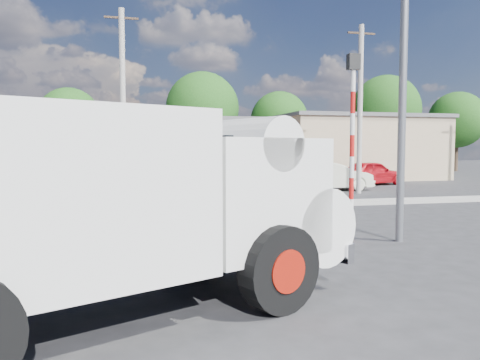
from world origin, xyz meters
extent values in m
plane|color=#29292B|center=(0.00, 0.00, 0.00)|extent=(120.00, 120.00, 0.00)
cube|color=#99968E|center=(0.00, 8.00, 0.08)|extent=(40.00, 0.80, 0.16)
cylinder|color=black|center=(0.03, -2.63, 0.59)|extent=(1.22, 0.79, 1.19)
cylinder|color=#B01A0C|center=(0.03, -2.63, 0.59)|extent=(0.69, 0.59, 0.58)
cylinder|color=black|center=(-0.88, -0.56, 0.59)|extent=(1.22, 0.79, 1.19)
cylinder|color=#B01A0C|center=(-0.88, -0.56, 0.59)|extent=(0.69, 0.59, 0.58)
cube|color=black|center=(-2.20, -2.38, 0.68)|extent=(5.10, 3.28, 0.19)
cube|color=silver|center=(-3.08, -2.77, 1.67)|extent=(4.51, 3.73, 1.99)
cube|color=silver|center=(-0.32, -1.56, 1.51)|extent=(2.67, 2.80, 1.67)
cylinder|color=silver|center=(0.51, -1.19, 1.02)|extent=(1.98, 2.50, 1.19)
cylinder|color=silver|center=(-0.32, -1.56, 2.26)|extent=(1.58, 2.33, 0.75)
cube|color=silver|center=(0.91, -1.01, 0.59)|extent=(1.07, 2.18, 0.30)
cube|color=black|center=(-1.01, -1.86, 1.99)|extent=(0.82, 1.71, 0.75)
imported|color=black|center=(0.83, 1.36, 0.43)|extent=(1.74, 1.03, 0.86)
imported|color=silver|center=(0.83, 1.36, 0.90)|extent=(0.60, 0.75, 1.79)
imported|color=beige|center=(8.23, 13.57, 0.72)|extent=(4.48, 1.86, 1.44)
imported|color=#B00D16|center=(12.16, 16.38, 0.72)|extent=(4.49, 2.68, 1.43)
cylinder|color=red|center=(3.20, 1.50, 0.25)|extent=(0.11, 0.11, 0.50)
cylinder|color=white|center=(3.20, 1.50, 0.75)|extent=(0.11, 0.11, 0.50)
cylinder|color=red|center=(3.20, 1.50, 1.25)|extent=(0.11, 0.11, 0.50)
cylinder|color=white|center=(3.20, 1.50, 1.75)|extent=(0.11, 0.11, 0.50)
cylinder|color=red|center=(3.20, 1.50, 2.25)|extent=(0.11, 0.11, 0.50)
cylinder|color=white|center=(3.20, 1.50, 2.75)|extent=(0.11, 0.11, 0.50)
cylinder|color=red|center=(3.20, 1.50, 3.25)|extent=(0.11, 0.11, 0.50)
cylinder|color=white|center=(3.20, 1.50, 3.75)|extent=(0.11, 0.11, 0.50)
cube|color=black|center=(3.20, 1.50, 4.18)|extent=(0.28, 0.18, 0.36)
cylinder|color=slate|center=(4.30, 1.20, 4.50)|extent=(0.18, 0.18, 9.00)
cube|color=tan|center=(2.00, 22.00, 1.90)|extent=(10.00, 7.00, 3.80)
cube|color=#59595B|center=(2.00, 22.00, 3.92)|extent=(10.30, 7.30, 0.24)
cube|color=tan|center=(14.00, 22.00, 2.10)|extent=(11.00, 7.00, 4.20)
cube|color=#59595B|center=(14.00, 22.00, 4.32)|extent=(11.30, 7.30, 0.24)
cylinder|color=#38281E|center=(-6.00, 29.00, 1.74)|extent=(0.36, 0.36, 3.47)
sphere|color=#27601C|center=(-6.00, 29.00, 4.34)|extent=(4.71, 4.71, 4.71)
cylinder|color=#38281E|center=(4.00, 28.00, 2.10)|extent=(0.36, 0.36, 4.20)
sphere|color=#27601C|center=(4.00, 28.00, 5.25)|extent=(5.70, 5.70, 5.70)
cylinder|color=#38281E|center=(11.00, 30.00, 1.82)|extent=(0.36, 0.36, 3.64)
sphere|color=#27601C|center=(11.00, 30.00, 4.55)|extent=(4.94, 4.94, 4.94)
cylinder|color=#38281E|center=(20.00, 28.00, 2.18)|extent=(0.36, 0.36, 4.37)
sphere|color=#27601C|center=(20.00, 28.00, 5.46)|extent=(5.93, 5.93, 5.93)
cylinder|color=#38281E|center=(28.00, 29.00, 1.90)|extent=(0.36, 0.36, 3.81)
sphere|color=#27601C|center=(28.00, 29.00, 4.76)|extent=(5.17, 5.17, 5.17)
cylinder|color=#99968E|center=(-2.00, 12.00, 4.00)|extent=(0.24, 0.24, 8.00)
cube|color=#38281E|center=(-2.00, 12.00, 7.60)|extent=(1.40, 0.08, 0.08)
cylinder|color=#99968E|center=(9.00, 12.00, 4.00)|extent=(0.24, 0.24, 8.00)
cube|color=#38281E|center=(9.00, 12.00, 7.60)|extent=(1.40, 0.08, 0.08)
camera|label=1|loc=(-1.95, -8.48, 2.21)|focal=35.00mm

